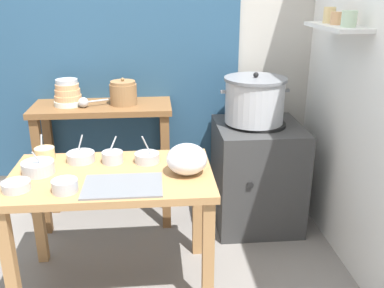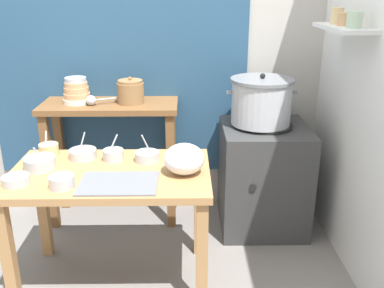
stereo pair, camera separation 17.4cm
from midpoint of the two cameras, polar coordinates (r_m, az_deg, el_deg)
The scene contains 20 objects.
ground_plane at distance 2.70m, azimuth -10.08°, elevation -18.40°, with size 9.00×9.00×0.00m, color gray.
wall_back at distance 3.22m, azimuth -8.50°, elevation 13.47°, with size 4.40×0.12×2.60m.
wall_right at distance 2.60m, azimuth 21.31°, elevation 10.67°, with size 0.30×3.20×2.60m.
prep_table at distance 2.43m, azimuth -12.60°, elevation -6.26°, with size 1.10×0.66×0.72m.
back_shelf_table at distance 3.13m, azimuth -13.21°, elevation 1.19°, with size 0.96×0.40×0.90m.
stove_block at distance 3.15m, azimuth 7.07°, elevation -4.06°, with size 0.60×0.61×0.78m.
steamer_pot at distance 2.98m, azimuth 6.69°, elevation 5.84°, with size 0.48×0.43×0.35m.
clay_pot at distance 3.03m, azimuth -10.78°, elevation 6.69°, with size 0.19×0.19×0.19m.
bowl_stack_enamel at distance 3.10m, azimuth -17.80°, elevation 6.39°, with size 0.19×0.19×0.18m.
ladle at distance 3.02m, azimuth -15.65°, elevation 5.37°, with size 0.28×0.14×0.07m.
serving_tray at distance 2.22m, azimuth -11.58°, elevation -5.51°, with size 0.40×0.28×0.01m, color slate.
plastic_bag at distance 2.29m, azimuth -2.87°, elevation -2.05°, with size 0.22×0.22×0.17m, color white.
prep_bowl_0 at distance 2.49m, azimuth -21.74°, elevation -2.90°, with size 0.17×0.17×0.14m.
prep_bowl_1 at distance 2.48m, azimuth -8.02°, elevation -1.76°, with size 0.14×0.14×0.17m.
prep_bowl_2 at distance 2.67m, azimuth -20.82°, elevation -1.15°, with size 0.12×0.12×0.14m.
prep_bowl_3 at distance 2.58m, azimuth -16.49°, elevation -1.62°, with size 0.16×0.16×0.15m.
prep_bowl_4 at distance 2.51m, azimuth -12.52°, elevation -1.68°, with size 0.12×0.12×0.15m.
prep_bowl_5 at distance 2.34m, azimuth -24.40°, elevation -5.08°, with size 0.14×0.14×0.04m.
prep_bowl_6 at distance 2.23m, azimuth -18.76°, elevation -5.27°, with size 0.13×0.13×0.06m.
prep_bowl_7 at distance 2.54m, azimuth -2.55°, elevation -1.14°, with size 0.12×0.12×0.05m.
Camera 1 is at (0.17, -2.10, 1.67)m, focal length 40.02 mm.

